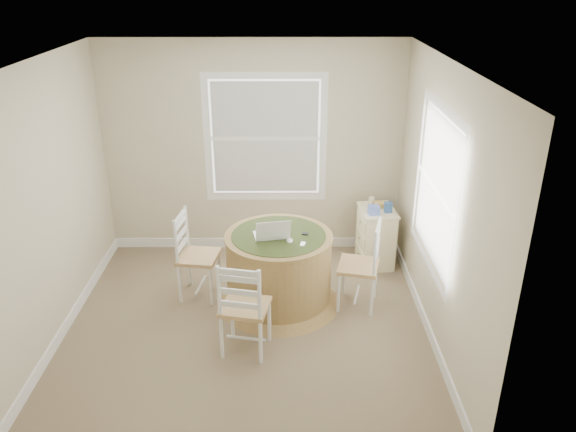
{
  "coord_description": "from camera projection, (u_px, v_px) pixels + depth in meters",
  "views": [
    {
      "loc": [
        0.39,
        -4.68,
        3.32
      ],
      "look_at": [
        0.41,
        0.45,
        1.03
      ],
      "focal_mm": 35.0,
      "sensor_mm": 36.0,
      "label": 1
    }
  ],
  "objects": [
    {
      "name": "laptop",
      "position": [
        272.0,
        234.0,
        5.69
      ],
      "size": [
        0.4,
        0.36,
        0.24
      ],
      "rotation": [
        0.0,
        0.0,
        3.32
      ],
      "color": "white",
      "rests_on": "round_table"
    },
    {
      "name": "tissue_box",
      "position": [
        374.0,
        210.0,
        6.45
      ],
      "size": [
        0.13,
        0.13,
        0.1
      ],
      "primitive_type": "cube",
      "rotation": [
        0.0,
        0.0,
        0.1
      ],
      "color": "#5F7CDB",
      "rests_on": "corner_chest"
    },
    {
      "name": "chair_left",
      "position": [
        199.0,
        256.0,
        6.01
      ],
      "size": [
        0.45,
        0.47,
        0.95
      ],
      "primitive_type": null,
      "rotation": [
        0.0,
        0.0,
        1.43
      ],
      "color": "white",
      "rests_on": "ground"
    },
    {
      "name": "corner_chest",
      "position": [
        376.0,
        236.0,
        6.72
      ],
      "size": [
        0.45,
        0.57,
        0.71
      ],
      "rotation": [
        0.0,
        0.0,
        0.1
      ],
      "color": "#F8F3BA",
      "rests_on": "ground"
    },
    {
      "name": "mouse",
      "position": [
        290.0,
        241.0,
        5.61
      ],
      "size": [
        0.08,
        0.11,
        0.03
      ],
      "primitive_type": "ellipsoid",
      "rotation": [
        0.0,
        0.0,
        -0.2
      ],
      "color": "white",
      "rests_on": "round_table"
    },
    {
      "name": "cup_cream",
      "position": [
        372.0,
        201.0,
        6.69
      ],
      "size": [
        0.07,
        0.07,
        0.09
      ],
      "primitive_type": "cylinder",
      "color": "beige",
      "rests_on": "corner_chest"
    },
    {
      "name": "box_blue",
      "position": [
        387.0,
        207.0,
        6.49
      ],
      "size": [
        0.09,
        0.09,
        0.12
      ],
      "primitive_type": "cube",
      "rotation": [
        0.0,
        0.0,
        0.1
      ],
      "color": "#315894",
      "rests_on": "corner_chest"
    },
    {
      "name": "chair_near",
      "position": [
        245.0,
        306.0,
        5.13
      ],
      "size": [
        0.49,
        0.48,
        0.95
      ],
      "primitive_type": null,
      "rotation": [
        0.0,
        0.0,
        2.94
      ],
      "color": "white",
      "rests_on": "ground"
    },
    {
      "name": "keys",
      "position": [
        305.0,
        234.0,
        5.75
      ],
      "size": [
        0.07,
        0.06,
        0.02
      ],
      "primitive_type": "cube",
      "rotation": [
        0.0,
        0.0,
        -0.2
      ],
      "color": "black",
      "rests_on": "round_table"
    },
    {
      "name": "room",
      "position": [
        262.0,
        202.0,
        5.25
      ],
      "size": [
        3.64,
        3.64,
        2.64
      ],
      "color": "#75604A",
      "rests_on": "ground"
    },
    {
      "name": "chair_right",
      "position": [
        358.0,
        266.0,
        5.82
      ],
      "size": [
        0.49,
        0.5,
        0.95
      ],
      "primitive_type": null,
      "rotation": [
        0.0,
        0.0,
        -1.81
      ],
      "color": "white",
      "rests_on": "ground"
    },
    {
      "name": "box_yellow",
      "position": [
        380.0,
        205.0,
        6.62
      ],
      "size": [
        0.16,
        0.11,
        0.06
      ],
      "primitive_type": "cube",
      "rotation": [
        0.0,
        0.0,
        0.1
      ],
      "color": "#E7B551",
      "rests_on": "corner_chest"
    },
    {
      "name": "phone",
      "position": [
        303.0,
        244.0,
        5.55
      ],
      "size": [
        0.06,
        0.1,
        0.02
      ],
      "primitive_type": "cube",
      "rotation": [
        0.0,
        0.0,
        -0.2
      ],
      "color": "#B7BABF",
      "rests_on": "round_table"
    },
    {
      "name": "round_table",
      "position": [
        279.0,
        266.0,
        5.89
      ],
      "size": [
        1.3,
        1.3,
        0.8
      ],
      "rotation": [
        0.0,
        0.0,
        -0.2
      ],
      "color": "olive",
      "rests_on": "ground"
    }
  ]
}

